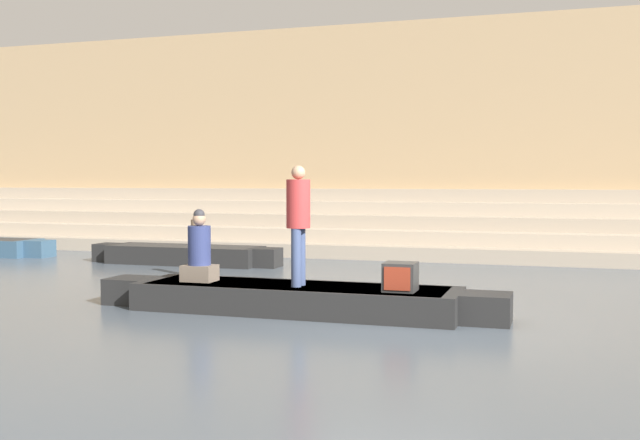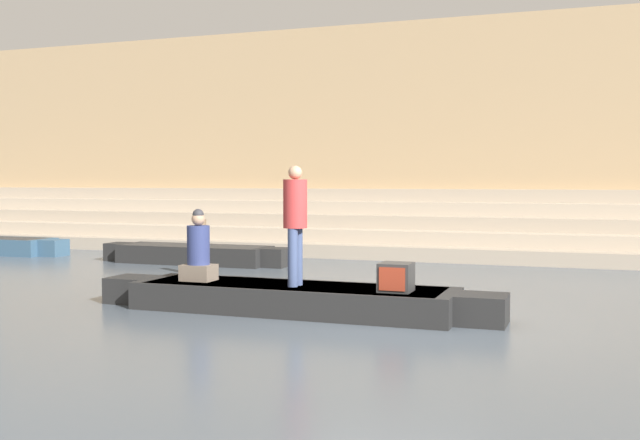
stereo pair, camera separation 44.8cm
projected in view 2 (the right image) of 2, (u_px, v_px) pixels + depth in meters
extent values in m
plane|color=#4C5660|center=(390.00, 323.00, 10.19)|extent=(120.00, 120.00, 0.00)
cube|color=tan|center=(482.00, 251.00, 18.82)|extent=(36.00, 3.09, 0.34)
cube|color=#B2A28D|center=(484.00, 237.00, 19.10)|extent=(36.00, 2.47, 0.34)
cube|color=tan|center=(486.00, 223.00, 19.37)|extent=(36.00, 1.85, 0.34)
cube|color=#B2A28D|center=(487.00, 209.00, 19.64)|extent=(36.00, 1.23, 0.34)
cube|color=tan|center=(489.00, 196.00, 19.91)|extent=(36.00, 0.62, 0.34)
cube|color=tan|center=(494.00, 135.00, 20.68)|extent=(34.20, 1.20, 6.39)
cube|color=brown|center=(490.00, 241.00, 20.25)|extent=(34.20, 0.12, 0.60)
cube|color=black|center=(292.00, 299.00, 11.05)|extent=(4.85, 1.23, 0.41)
cube|color=beige|center=(292.00, 286.00, 11.04)|extent=(4.46, 1.13, 0.05)
cube|color=black|center=(482.00, 309.00, 10.11)|extent=(0.68, 0.68, 0.41)
cube|color=black|center=(133.00, 289.00, 11.99)|extent=(0.68, 0.68, 0.41)
cylinder|color=olive|center=(267.00, 283.00, 11.96)|extent=(2.66, 0.04, 0.04)
cylinder|color=#3D4C75|center=(298.00, 256.00, 11.00)|extent=(0.15, 0.15, 0.85)
cylinder|color=#3D4C75|center=(293.00, 258.00, 10.82)|extent=(0.15, 0.15, 0.85)
cylinder|color=#B23333|center=(295.00, 204.00, 10.87)|extent=(0.35, 0.35, 0.71)
sphere|color=tan|center=(295.00, 172.00, 10.84)|extent=(0.20, 0.20, 0.20)
cube|color=#756656|center=(199.00, 273.00, 11.51)|extent=(0.49, 0.38, 0.25)
cylinder|color=navy|center=(198.00, 245.00, 11.48)|extent=(0.35, 0.35, 0.60)
sphere|color=tan|center=(198.00, 219.00, 11.46)|extent=(0.20, 0.20, 0.20)
sphere|color=#333338|center=(198.00, 214.00, 11.46)|extent=(0.17, 0.17, 0.17)
cube|color=#2D2D2D|center=(396.00, 277.00, 10.37)|extent=(0.44, 0.44, 0.40)
cube|color=#99331E|center=(392.00, 279.00, 10.16)|extent=(0.36, 0.02, 0.32)
cube|color=black|center=(194.00, 254.00, 17.55)|extent=(3.65, 1.08, 0.43)
cube|color=#2D2D2D|center=(194.00, 246.00, 17.54)|extent=(3.36, 0.98, 0.05)
cube|color=black|center=(276.00, 258.00, 16.85)|extent=(0.51, 0.59, 0.43)
cube|color=black|center=(119.00, 252.00, 18.26)|extent=(0.51, 0.59, 0.43)
cube|color=#33516B|center=(54.00, 248.00, 19.29)|extent=(0.54, 0.59, 0.43)
cylinder|color=brown|center=(202.00, 248.00, 15.18)|extent=(0.19, 0.19, 1.16)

